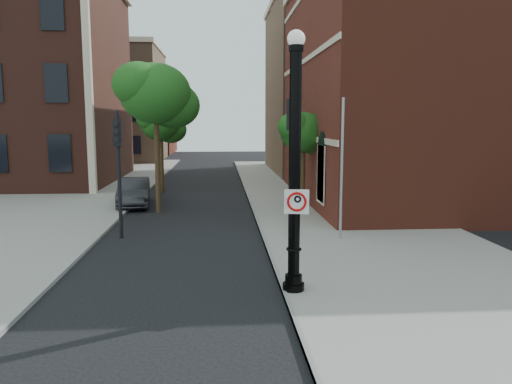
{
  "coord_description": "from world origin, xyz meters",
  "views": [
    {
      "loc": [
        0.47,
        -12.76,
        4.34
      ],
      "look_at": [
        1.54,
        2.0,
        2.24
      ],
      "focal_mm": 35.0,
      "sensor_mm": 36.0,
      "label": 1
    }
  ],
  "objects": [
    {
      "name": "traffic_signal_right",
      "position": [
        3.11,
        5.6,
        3.71
      ],
      "size": [
        0.39,
        0.47,
        5.5
      ],
      "rotation": [
        0.0,
        0.0,
        -0.17
      ],
      "color": "black",
      "rests_on": "ground"
    },
    {
      "name": "bg_building_tan_a",
      "position": [
        -12.0,
        44.0,
        6.0
      ],
      "size": [
        12.0,
        12.0,
        12.0
      ],
      "primitive_type": "cube",
      "color": "#8B674C",
      "rests_on": "ground"
    },
    {
      "name": "traffic_signal_left",
      "position": [
        -3.26,
        5.86,
        3.18
      ],
      "size": [
        0.32,
        0.4,
        4.72
      ],
      "rotation": [
        0.0,
        0.0,
        0.09
      ],
      "color": "black",
      "rests_on": "ground"
    },
    {
      "name": "curb_edge",
      "position": [
        2.05,
        10.0,
        0.07
      ],
      "size": [
        0.1,
        60.0,
        0.14
      ],
      "primitive_type": "cube",
      "color": "gray",
      "rests_on": "ground"
    },
    {
      "name": "street_tree_c",
      "position": [
        4.52,
        11.18,
        3.78
      ],
      "size": [
        2.66,
        2.4,
        4.79
      ],
      "color": "#352515",
      "rests_on": "ground"
    },
    {
      "name": "bg_building_tan_b",
      "position": [
        16.0,
        30.0,
        7.0
      ],
      "size": [
        22.0,
        14.0,
        14.0
      ],
      "primitive_type": "cube",
      "color": "#8B674C",
      "rests_on": "ground"
    },
    {
      "name": "street_tree_a",
      "position": [
        -2.43,
        11.04,
        5.55
      ],
      "size": [
        3.9,
        3.52,
        7.02
      ],
      "color": "#352515",
      "rests_on": "ground"
    },
    {
      "name": "sidewalk_right",
      "position": [
        6.0,
        10.0,
        0.06
      ],
      "size": [
        8.0,
        60.0,
        0.12
      ],
      "primitive_type": "cube",
      "color": "gray",
      "rests_on": "ground"
    },
    {
      "name": "no_parking_sign",
      "position": [
        2.32,
        -0.89,
        2.41
      ],
      "size": [
        0.6,
        0.14,
        0.6
      ],
      "rotation": [
        0.0,
        0.0,
        -0.18
      ],
      "color": "white",
      "rests_on": "ground"
    },
    {
      "name": "sidewalk_left",
      "position": [
        -9.0,
        18.0,
        0.06
      ],
      "size": [
        10.0,
        50.0,
        0.12
      ],
      "primitive_type": "cube",
      "color": "gray",
      "rests_on": "ground"
    },
    {
      "name": "street_tree_b",
      "position": [
        -3.03,
        17.93,
        4.16
      ],
      "size": [
        2.93,
        2.65,
        5.28
      ],
      "color": "#352515",
      "rests_on": "ground"
    },
    {
      "name": "parked_car",
      "position": [
        -3.98,
        13.1,
        0.72
      ],
      "size": [
        2.01,
        4.51,
        1.44
      ],
      "primitive_type": "imported",
      "rotation": [
        0.0,
        0.0,
        0.11
      ],
      "color": "#2B2B2F",
      "rests_on": "ground"
    },
    {
      "name": "lamppost",
      "position": [
        2.29,
        -0.72,
        2.99
      ],
      "size": [
        0.55,
        0.55,
        6.48
      ],
      "color": "black",
      "rests_on": "ground"
    },
    {
      "name": "bg_building_red",
      "position": [
        -12.0,
        58.0,
        5.0
      ],
      "size": [
        12.0,
        12.0,
        10.0
      ],
      "primitive_type": "cube",
      "color": "maroon",
      "rests_on": "ground"
    },
    {
      "name": "utility_pole",
      "position": [
        4.8,
        4.68,
        2.59
      ],
      "size": [
        0.1,
        0.1,
        5.18
      ],
      "primitive_type": "cylinder",
      "color": "#999999",
      "rests_on": "ground"
    },
    {
      "name": "brick_wall_building",
      "position": [
        16.0,
        14.0,
        6.26
      ],
      "size": [
        22.3,
        16.3,
        12.5
      ],
      "color": "maroon",
      "rests_on": "ground"
    },
    {
      "name": "ground",
      "position": [
        0.0,
        0.0,
        0.0
      ],
      "size": [
        120.0,
        120.0,
        0.0
      ],
      "primitive_type": "plane",
      "color": "black",
      "rests_on": "ground"
    }
  ]
}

